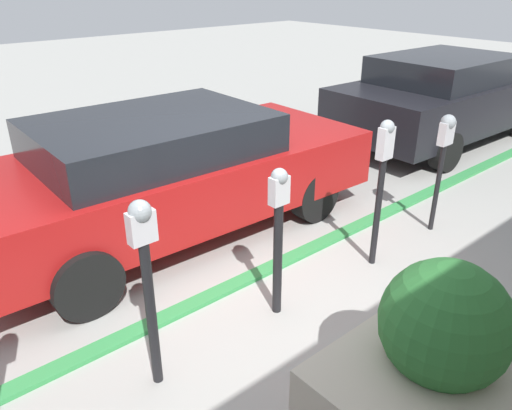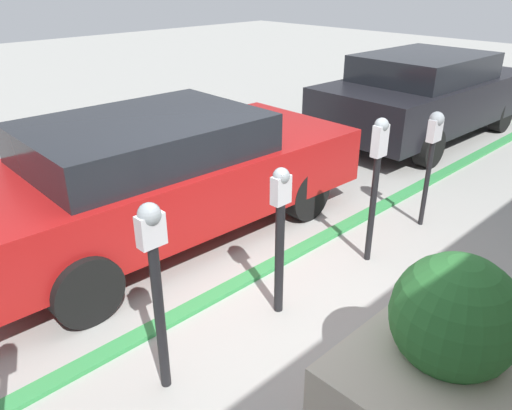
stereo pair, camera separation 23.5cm
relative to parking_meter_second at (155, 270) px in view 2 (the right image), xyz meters
The scene contains 9 objects.
ground_plane 1.68m from the parking_meter_second, 21.59° to the left, with size 40.00×40.00×0.00m, color #999993.
curb_strip 1.69m from the parking_meter_second, 24.66° to the left, with size 24.50×0.16×0.04m.
parking_meter_second is the anchor object (origin of this frame).
parking_meter_middle 1.24m from the parking_meter_second, ahead, with size 0.16×0.14×1.36m.
parking_meter_fourth 2.54m from the parking_meter_second, ahead, with size 0.16×0.14×1.52m.
parking_meter_farthest 3.67m from the parking_meter_second, ahead, with size 0.19×0.16×1.37m.
planter_box 1.99m from the parking_meter_second, 51.52° to the right, with size 1.59×1.06×1.21m.
parked_car_middle 2.39m from the parking_meter_second, 55.57° to the left, with size 4.65×2.04×1.38m.
parked_car_rear 7.06m from the parking_meter_second, 14.78° to the left, with size 4.41×2.04×1.48m.
Camera 2 is at (-2.71, -2.94, 2.76)m, focal length 35.00 mm.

